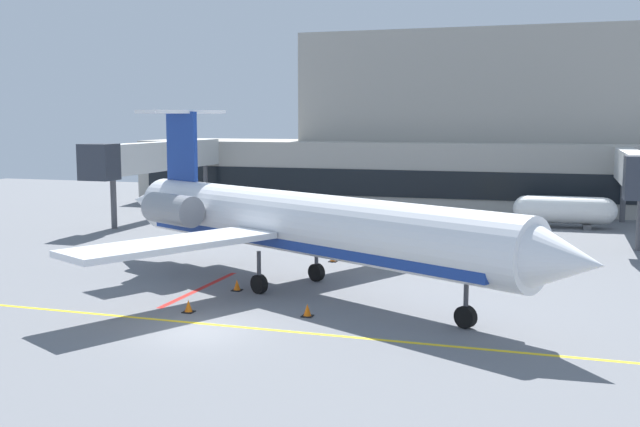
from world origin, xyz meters
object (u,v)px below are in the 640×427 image
Objects in this scene: belt_loader at (445,237)px; fuel_tank at (564,210)px; pushback_tractor at (358,221)px; regional_jet at (298,223)px.

belt_loader is 14.52m from fuel_tank.
pushback_tractor is at bearing -150.34° from fuel_tank.
regional_jet is 7.31× the size of pushback_tractor.
fuel_tank is (12.44, 25.70, -1.89)m from regional_jet.
belt_loader is 0.44× the size of fuel_tank.
fuel_tank is (7.22, 12.59, 0.50)m from belt_loader.
pushback_tractor is 16.21m from fuel_tank.
fuel_tank is at bearing 64.16° from regional_jet.
regional_jet reaches higher than fuel_tank.
regional_jet is at bearing -84.70° from pushback_tractor.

